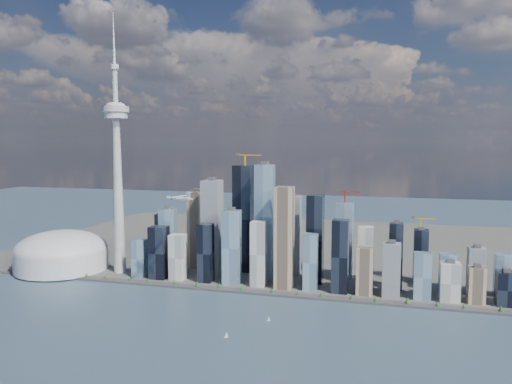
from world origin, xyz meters
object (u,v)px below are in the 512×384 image
(needle_tower, at_px, (117,166))
(sailboat_east, at_px, (269,319))
(dome_stadium, at_px, (62,253))
(sailboat_west, at_px, (226,336))
(airplane, at_px, (179,198))

(needle_tower, height_order, sailboat_east, needle_tower)
(needle_tower, bearing_deg, dome_stadium, -175.91)
(dome_stadium, height_order, sailboat_east, dome_stadium)
(needle_tower, xyz_separation_m, sailboat_east, (382.35, -195.52, -232.98))
(sailboat_west, height_order, sailboat_east, sailboat_west)
(airplane, distance_m, sailboat_west, 283.74)
(dome_stadium, bearing_deg, airplane, -17.50)
(airplane, xyz_separation_m, sailboat_east, (189.04, -80.44, -181.81))
(sailboat_west, bearing_deg, needle_tower, 123.03)
(needle_tower, height_order, sailboat_west, needle_tower)
(needle_tower, bearing_deg, airplane, -30.77)
(dome_stadium, bearing_deg, sailboat_west, -29.23)
(needle_tower, xyz_separation_m, dome_stadium, (-140.00, -10.00, -196.40))
(airplane, xyz_separation_m, sailboat_west, (144.99, -162.59, -181.80))
(needle_tower, distance_m, dome_stadium, 241.40)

